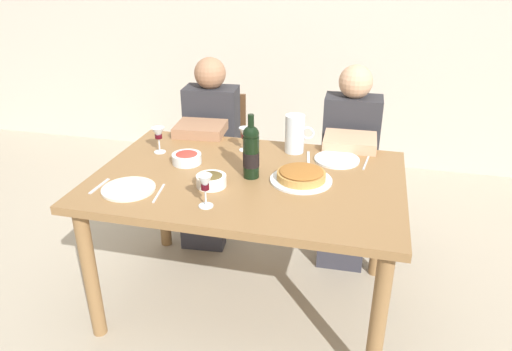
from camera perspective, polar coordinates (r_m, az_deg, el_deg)
name	(u,v)px	position (r m, az deg, el deg)	size (l,w,h in m)	color
ground_plane	(249,300)	(2.76, -0.88, -14.52)	(8.00, 8.00, 0.00)	#B2A893
dining_table	(248,193)	(2.39, -0.98, -2.10)	(1.50, 1.00, 0.76)	olive
wine_bottle	(251,152)	(2.29, -0.59, 2.86)	(0.08, 0.08, 0.32)	black
water_pitcher	(295,136)	(2.61, 4.63, 4.71)	(0.16, 0.10, 0.21)	silver
baked_tart	(301,176)	(2.30, 5.38, -0.02)	(0.30, 0.30, 0.06)	silver
salad_bowl	(187,158)	(2.51, -8.22, 2.12)	(0.15, 0.15, 0.06)	silver
olive_bowl	(211,180)	(2.25, -5.33, -0.49)	(0.14, 0.14, 0.06)	white
wine_glass_left_diner	(245,135)	(2.62, -1.34, 4.88)	(0.06, 0.06, 0.13)	silver
wine_glass_right_diner	(205,184)	(2.04, -6.07, -1.05)	(0.06, 0.06, 0.15)	silver
wine_glass_centre	(158,134)	(2.64, -11.51, 4.79)	(0.07, 0.07, 0.14)	silver
dinner_plate_left_setting	(129,189)	(2.29, -14.88, -1.55)	(0.25, 0.25, 0.01)	silver
dinner_plate_right_setting	(337,160)	(2.55, 9.57, 1.88)	(0.24, 0.24, 0.01)	silver
fork_left_setting	(99,186)	(2.36, -18.09, -1.20)	(0.16, 0.01, 0.01)	silver
knife_left_setting	(159,193)	(2.22, -11.45, -2.07)	(0.18, 0.01, 0.01)	silver
knife_right_setting	(366,163)	(2.55, 12.92, 1.47)	(0.18, 0.01, 0.01)	silver
spoon_right_setting	(308,157)	(2.57, 6.24, 2.14)	(0.16, 0.01, 0.01)	silver
chair_left	(218,149)	(3.37, -4.53, 3.10)	(0.43, 0.43, 0.87)	brown
diner_left	(209,146)	(3.12, -5.65, 3.52)	(0.36, 0.52, 1.16)	#2D2D33
chair_right	(349,162)	(3.22, 10.96, 1.62)	(0.41, 0.41, 0.87)	brown
diner_right	(349,159)	(2.96, 10.93, 1.95)	(0.34, 0.51, 1.16)	#2D2D33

